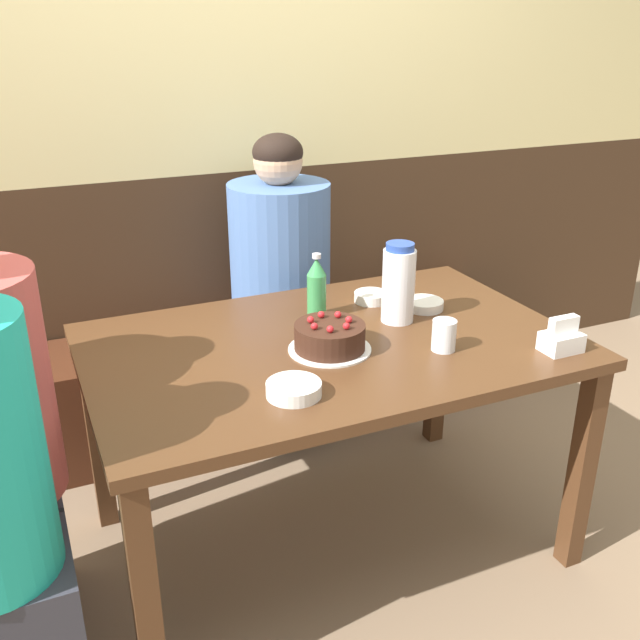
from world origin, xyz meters
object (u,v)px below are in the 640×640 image
Objects in this scene: bench_seat at (247,376)px; glass_water_tall at (444,335)px; water_pitcher at (399,284)px; bowl_soup_white at (424,304)px; napkin_holder at (562,339)px; bowl_rice_small at (371,297)px; birthday_cake at (330,337)px; soju_bottle at (317,287)px; person_teal_shirt at (281,294)px; bowl_side_dish at (294,389)px.

glass_water_tall reaches higher than bench_seat.
bowl_soup_white is at bearing 21.39° from water_pitcher.
napkin_holder is 0.33m from glass_water_tall.
water_pitcher reaches higher than bowl_rice_small.
birthday_cake reaches higher than bowl_rice_small.
soju_bottle reaches higher than glass_water_tall.
person_teal_shirt is at bearing 106.92° from bowl_rice_small.
soju_bottle reaches higher than bowl_rice_small.
water_pitcher is (0.26, -0.77, 0.63)m from bench_seat.
water_pitcher reaches higher than bench_seat.
birthday_cake reaches higher than glass_water_tall.
bench_seat is 16.95× the size of bowl_side_dish.
birthday_cake is at bearing -158.44° from bowl_soup_white.
bench_seat is at bearing 93.46° from soju_bottle.
person_teal_shirt is (0.14, 0.77, -0.15)m from birthday_cake.
napkin_holder is at bearing -67.20° from bowl_soup_white.
water_pitcher is at bearing 12.26° from person_teal_shirt.
soju_bottle is at bearing 149.03° from water_pitcher.
birthday_cake is 0.29m from bowl_side_dish.
birthday_cake is at bearing -91.81° from bench_seat.
bowl_soup_white is 1.11× the size of bowl_rice_small.
bowl_rice_small is 1.26× the size of glass_water_tall.
bowl_side_dish is at bearing -101.52° from bench_seat.
bench_seat is 11.42× the size of soju_bottle.
glass_water_tall is (0.23, -0.37, -0.05)m from soju_bottle.
glass_water_tall is (0.49, 0.08, 0.03)m from bowl_side_dish.
birthday_cake is 2.10× the size of bowl_rice_small.
bowl_side_dish is 1.56× the size of glass_water_tall.
glass_water_tall is (0.30, -0.13, 0.01)m from birthday_cake.
water_pitcher is 0.21m from bowl_rice_small.
napkin_holder reaches higher than bowl_soup_white.
birthday_cake is 1.14× the size of soju_bottle.
bowl_soup_white is 0.18m from bowl_rice_small.
bowl_side_dish is (-0.48, -0.32, -0.11)m from water_pitcher.
bench_seat is at bearing 88.19° from birthday_cake.
soju_bottle is 0.75m from napkin_holder.
water_pitcher is at bearing 33.70° from bowl_side_dish.
bench_seat is 0.97m from bowl_soup_white.
bowl_soup_white is (0.39, -0.72, 0.52)m from bench_seat.
bowl_side_dish is at bearing -120.09° from soju_bottle.
water_pitcher is 0.71m from person_teal_shirt.
bench_seat is 0.42m from person_teal_shirt.
bowl_rice_small is 0.09× the size of person_teal_shirt.
soju_bottle is 2.32× the size of glass_water_tall.
bowl_side_dish is 1.04m from person_teal_shirt.
birthday_cake is 0.66m from napkin_holder.
napkin_holder is 1.15m from person_teal_shirt.
bowl_soup_white is at bearing 21.56° from birthday_cake.
napkin_holder reaches higher than bowl_rice_small.
napkin_holder is at bearing -44.16° from soju_bottle.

